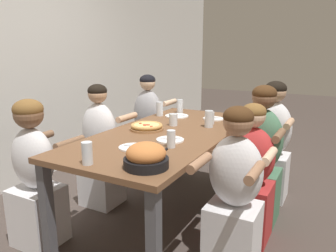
{
  "coord_description": "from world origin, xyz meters",
  "views": [
    {
      "loc": [
        -2.35,
        -1.26,
        1.49
      ],
      "look_at": [
        0.0,
        0.0,
        0.85
      ],
      "focal_mm": 35.0,
      "sensor_mm": 36.0,
      "label": 1
    }
  ],
  "objects_px": {
    "diner_far_right": "(148,130)",
    "diner_near_center": "(250,180)",
    "drinking_glass_f": "(87,154)",
    "drinking_glass_d": "(160,110)",
    "drinking_glass_a": "(211,119)",
    "empty_plate_c": "(213,119)",
    "diner_near_right": "(271,146)",
    "empty_plate_d": "(132,147)",
    "drinking_glass_c": "(171,140)",
    "drinking_glass_g": "(180,107)",
    "diner_far_center": "(101,152)",
    "empty_plate_a": "(177,116)",
    "pizza_board_main": "(147,127)",
    "diner_far_left": "(35,179)",
    "empty_plate_b": "(170,140)",
    "drinking_glass_b": "(173,120)",
    "drinking_glass_e": "(209,120)",
    "diner_near_midleft": "(234,197)",
    "diner_near_midright": "(260,160)",
    "skillet_bowl": "(146,157)"
  },
  "relations": [
    {
      "from": "drinking_glass_a",
      "to": "diner_near_right",
      "type": "xyz_separation_m",
      "value": [
        0.41,
        -0.49,
        -0.3
      ]
    },
    {
      "from": "empty_plate_a",
      "to": "empty_plate_d",
      "type": "relative_size",
      "value": 1.19
    },
    {
      "from": "empty_plate_b",
      "to": "drinking_glass_e",
      "type": "relative_size",
      "value": 1.42
    },
    {
      "from": "diner_near_right",
      "to": "drinking_glass_d",
      "type": "bearing_deg",
      "value": 15.86
    },
    {
      "from": "empty_plate_a",
      "to": "diner_near_right",
      "type": "distance_m",
      "value": 0.99
    },
    {
      "from": "drinking_glass_b",
      "to": "diner_far_center",
      "type": "bearing_deg",
      "value": 112.82
    },
    {
      "from": "empty_plate_d",
      "to": "drinking_glass_d",
      "type": "bearing_deg",
      "value": 19.8
    },
    {
      "from": "drinking_glass_a",
      "to": "diner_near_midleft",
      "type": "distance_m",
      "value": 1.01
    },
    {
      "from": "empty_plate_c",
      "to": "diner_far_right",
      "type": "distance_m",
      "value": 0.92
    },
    {
      "from": "diner_far_center",
      "to": "diner_far_right",
      "type": "xyz_separation_m",
      "value": [
        0.87,
        -0.0,
        0.01
      ]
    },
    {
      "from": "diner_far_right",
      "to": "diner_near_center",
      "type": "relative_size",
      "value": 1.09
    },
    {
      "from": "drinking_glass_a",
      "to": "drinking_glass_g",
      "type": "distance_m",
      "value": 0.59
    },
    {
      "from": "drinking_glass_a",
      "to": "diner_far_right",
      "type": "height_order",
      "value": "diner_far_right"
    },
    {
      "from": "drinking_glass_f",
      "to": "drinking_glass_d",
      "type": "bearing_deg",
      "value": 12.67
    },
    {
      "from": "empty_plate_d",
      "to": "drinking_glass_c",
      "type": "bearing_deg",
      "value": -57.8
    },
    {
      "from": "drinking_glass_d",
      "to": "diner_near_right",
      "type": "bearing_deg",
      "value": -74.14
    },
    {
      "from": "drinking_glass_d",
      "to": "drinking_glass_f",
      "type": "height_order",
      "value": "drinking_glass_d"
    },
    {
      "from": "empty_plate_c",
      "to": "empty_plate_d",
      "type": "xyz_separation_m",
      "value": [
        -1.17,
        0.17,
        0.0
      ]
    },
    {
      "from": "empty_plate_d",
      "to": "drinking_glass_a",
      "type": "height_order",
      "value": "drinking_glass_a"
    },
    {
      "from": "pizza_board_main",
      "to": "drinking_glass_f",
      "type": "height_order",
      "value": "drinking_glass_f"
    },
    {
      "from": "diner_far_right",
      "to": "diner_near_midright",
      "type": "bearing_deg",
      "value": -18.26
    },
    {
      "from": "drinking_glass_g",
      "to": "drinking_glass_a",
      "type": "bearing_deg",
      "value": -124.85
    },
    {
      "from": "pizza_board_main",
      "to": "empty_plate_c",
      "type": "relative_size",
      "value": 1.44
    },
    {
      "from": "diner_near_right",
      "to": "diner_far_center",
      "type": "distance_m",
      "value": 1.66
    },
    {
      "from": "empty_plate_a",
      "to": "diner_far_left",
      "type": "bearing_deg",
      "value": 160.82
    },
    {
      "from": "empty_plate_c",
      "to": "drinking_glass_e",
      "type": "bearing_deg",
      "value": -166.43
    },
    {
      "from": "diner_near_center",
      "to": "drinking_glass_d",
      "type": "bearing_deg",
      "value": -25.25
    },
    {
      "from": "pizza_board_main",
      "to": "drinking_glass_e",
      "type": "relative_size",
      "value": 1.96
    },
    {
      "from": "drinking_glass_d",
      "to": "diner_near_right",
      "type": "distance_m",
      "value": 1.18
    },
    {
      "from": "drinking_glass_g",
      "to": "diner_far_center",
      "type": "xyz_separation_m",
      "value": [
        -0.83,
        0.43,
        -0.33
      ]
    },
    {
      "from": "drinking_glass_c",
      "to": "drinking_glass_e",
      "type": "xyz_separation_m",
      "value": [
        0.7,
        -0.01,
        0.01
      ]
    },
    {
      "from": "diner_near_right",
      "to": "diner_near_midleft",
      "type": "bearing_deg",
      "value": 90.0
    },
    {
      "from": "pizza_board_main",
      "to": "drinking_glass_d",
      "type": "distance_m",
      "value": 0.6
    },
    {
      "from": "empty_plate_d",
      "to": "empty_plate_a",
      "type": "bearing_deg",
      "value": 10.69
    },
    {
      "from": "empty_plate_d",
      "to": "diner_far_left",
      "type": "xyz_separation_m",
      "value": [
        -0.28,
        0.7,
        -0.27
      ]
    },
    {
      "from": "pizza_board_main",
      "to": "empty_plate_b",
      "type": "height_order",
      "value": "pizza_board_main"
    },
    {
      "from": "pizza_board_main",
      "to": "drinking_glass_a",
      "type": "xyz_separation_m",
      "value": [
        0.47,
        -0.41,
        0.02
      ]
    },
    {
      "from": "diner_far_right",
      "to": "diner_far_left",
      "type": "relative_size",
      "value": 1.05
    },
    {
      "from": "empty_plate_c",
      "to": "diner_near_right",
      "type": "xyz_separation_m",
      "value": [
        0.2,
        -0.54,
        -0.26
      ]
    },
    {
      "from": "drinking_glass_f",
      "to": "pizza_board_main",
      "type": "bearing_deg",
      "value": 8.65
    },
    {
      "from": "skillet_bowl",
      "to": "diner_near_right",
      "type": "bearing_deg",
      "value": -14.17
    },
    {
      "from": "empty_plate_b",
      "to": "diner_near_center",
      "type": "height_order",
      "value": "diner_near_center"
    },
    {
      "from": "drinking_glass_b",
      "to": "diner_near_center",
      "type": "relative_size",
      "value": 0.1
    },
    {
      "from": "diner_near_right",
      "to": "diner_near_midleft",
      "type": "relative_size",
      "value": 1.04
    },
    {
      "from": "pizza_board_main",
      "to": "drinking_glass_e",
      "type": "xyz_separation_m",
      "value": [
        0.34,
        -0.44,
        0.04
      ]
    },
    {
      "from": "skillet_bowl",
      "to": "diner_near_right",
      "type": "xyz_separation_m",
      "value": [
        1.65,
        -0.42,
        -0.32
      ]
    },
    {
      "from": "diner_near_midleft",
      "to": "diner_near_center",
      "type": "relative_size",
      "value": 1.04
    },
    {
      "from": "skillet_bowl",
      "to": "drinking_glass_e",
      "type": "xyz_separation_m",
      "value": [
        1.12,
        0.04,
        0.0
      ]
    },
    {
      "from": "drinking_glass_c",
      "to": "diner_near_center",
      "type": "distance_m",
      "value": 0.72
    },
    {
      "from": "empty_plate_a",
      "to": "drinking_glass_c",
      "type": "height_order",
      "value": "drinking_glass_c"
    }
  ]
}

